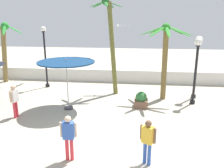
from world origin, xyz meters
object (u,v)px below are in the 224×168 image
palm_tree_1 (165,51)px  guest_2 (148,138)px  lamp_post_1 (196,62)px  guest_3 (69,134)px  palm_tree_2 (5,45)px  lamp_post_0 (45,52)px  seagull_2 (118,25)px  patio_umbrella_2 (66,64)px  guest_0 (14,98)px  lamp_post_2 (197,56)px  planter (141,100)px  palm_tree_0 (111,38)px

palm_tree_1 → guest_2: size_ratio=2.78×
lamp_post_1 → guest_3: lamp_post_1 is taller
palm_tree_2 → lamp_post_0: 3.52m
palm_tree_2 → lamp_post_0: size_ratio=1.06×
lamp_post_0 → seagull_2: seagull_2 is taller
patio_umbrella_2 → palm_tree_1: bearing=23.5°
palm_tree_2 → lamp_post_1: (12.66, -3.16, -0.33)m
guest_0 → lamp_post_1: bearing=18.3°
lamp_post_1 → guest_3: 8.12m
seagull_2 → guest_2: bearing=-78.1°
lamp_post_1 → guest_0: 9.41m
palm_tree_2 → guest_2: size_ratio=2.77×
palm_tree_2 → guest_3: 11.93m
patio_umbrella_2 → palm_tree_2: 7.64m
palm_tree_2 → seagull_2: size_ratio=3.08×
lamp_post_2 → planter: lamp_post_2 is taller
palm_tree_1 → planter: palm_tree_1 is taller
lamp_post_2 → planter: (-3.12, -1.85, -2.13)m
lamp_post_0 → seagull_2: 5.17m
palm_tree_1 → lamp_post_0: size_ratio=1.07×
lamp_post_1 → planter: bearing=-163.4°
palm_tree_0 → lamp_post_2: bearing=-3.4°
guest_0 → palm_tree_0: bearing=45.8°
patio_umbrella_2 → guest_3: 4.90m
patio_umbrella_2 → guest_0: bearing=-148.1°
palm_tree_0 → guest_3: palm_tree_0 is taller
patio_umbrella_2 → seagull_2: bearing=59.8°
guest_2 → seagull_2: 9.02m
patio_umbrella_2 → guest_3: size_ratio=1.78×
lamp_post_1 → guest_3: bearing=-131.1°
guest_3 → planter: guest_3 is taller
lamp_post_2 → guest_3: bearing=-128.1°
lamp_post_1 → guest_2: bearing=-114.2°
lamp_post_2 → guest_2: size_ratio=2.33×
patio_umbrella_2 → guest_0: patio_umbrella_2 is taller
palm_tree_0 → seagull_2: (0.33, 0.98, 0.68)m
lamp_post_2 → guest_2: lamp_post_2 is taller
palm_tree_1 → guest_0: size_ratio=2.72×
lamp_post_0 → seagull_2: (4.86, 0.07, 1.75)m
palm_tree_2 → planter: (9.80, -4.01, -2.32)m
patio_umbrella_2 → palm_tree_2: size_ratio=0.66×
lamp_post_0 → palm_tree_2: bearing=164.2°
palm_tree_2 → palm_tree_1: bearing=-12.8°
palm_tree_2 → patio_umbrella_2: bearing=-38.1°
lamp_post_1 → planter: (-2.86, -0.85, -2.00)m
palm_tree_2 → lamp_post_0: (3.38, -0.95, -0.31)m
palm_tree_0 → guest_2: palm_tree_0 is taller
lamp_post_0 → planter: size_ratio=4.80×
palm_tree_0 → lamp_post_1: bearing=-15.2°
guest_2 → guest_3: bearing=-178.7°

